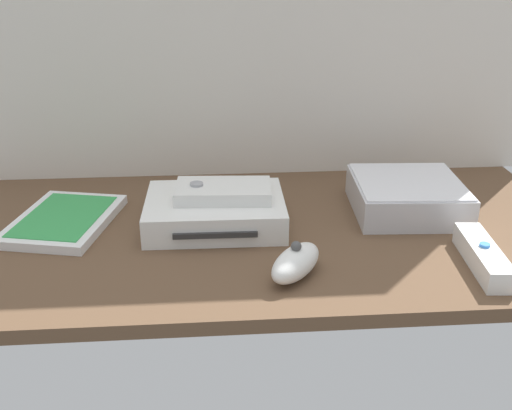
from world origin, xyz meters
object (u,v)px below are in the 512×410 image
(game_case, at_px, (64,220))
(remote_nunchuk, at_px, (296,262))
(remote_wand, at_px, (483,256))
(remote_classic_pad, at_px, (223,191))
(game_console, at_px, (215,211))
(mini_computer, at_px, (407,196))

(game_case, distance_m, remote_nunchuk, 0.38)
(remote_wand, bearing_deg, game_case, 168.11)
(game_case, bearing_deg, remote_nunchuk, -15.94)
(remote_nunchuk, height_order, remote_classic_pad, remote_classic_pad)
(remote_nunchuk, bearing_deg, remote_classic_pad, 154.35)
(game_console, bearing_deg, remote_wand, -23.26)
(mini_computer, bearing_deg, remote_wand, -75.72)
(game_console, bearing_deg, mini_computer, 5.73)
(mini_computer, bearing_deg, remote_classic_pad, -175.21)
(game_console, xyz_separation_m, remote_classic_pad, (0.01, 0.00, 0.03))
(remote_wand, xyz_separation_m, remote_classic_pad, (-0.34, 0.16, 0.04))
(mini_computer, xyz_separation_m, remote_nunchuk, (-0.21, -0.19, -0.01))
(game_console, distance_m, remote_classic_pad, 0.03)
(remote_wand, bearing_deg, mini_computer, 108.99)
(mini_computer, xyz_separation_m, remote_classic_pad, (-0.30, -0.02, 0.03))
(mini_computer, relative_size, remote_wand, 1.19)
(mini_computer, distance_m, remote_nunchuk, 0.28)
(mini_computer, relative_size, game_case, 0.83)
(game_case, height_order, remote_nunchuk, remote_nunchuk)
(remote_nunchuk, bearing_deg, game_console, 158.02)
(game_console, relative_size, remote_nunchuk, 1.99)
(remote_nunchuk, bearing_deg, remote_wand, 38.07)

